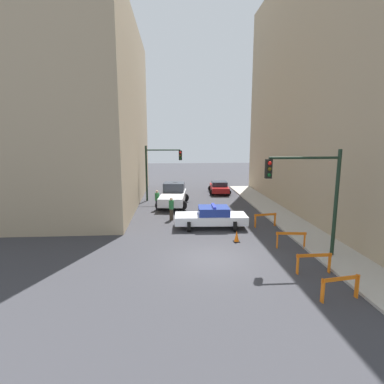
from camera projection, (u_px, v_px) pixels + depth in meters
name	position (u px, v px, depth m)	size (l,w,h in m)	color
ground_plane	(214.00, 258.00, 14.70)	(120.00, 120.00, 0.00)	#38383D
sidewalk_right	(336.00, 254.00, 15.10)	(2.40, 44.00, 0.12)	#B2ADA3
building_corner_left	(57.00, 114.00, 26.29)	(14.00, 20.00, 15.93)	tan
building_right	(383.00, 84.00, 21.75)	(12.00, 28.00, 19.49)	tan
traffic_light_near	(314.00, 187.00, 14.24)	(3.64, 0.35, 5.20)	black
traffic_light_far	(158.00, 165.00, 28.04)	(3.44, 0.35, 5.20)	black
police_car	(211.00, 217.00, 19.76)	(4.77, 2.48, 1.52)	white
white_truck	(173.00, 195.00, 26.50)	(3.00, 5.58, 1.90)	silver
parked_car_near	(219.00, 187.00, 32.43)	(2.46, 4.41, 1.31)	maroon
pedestrian_crossing	(171.00, 208.00, 21.58)	(0.46, 0.46, 1.66)	#382D23
pedestrian_corner	(157.00, 200.00, 24.63)	(0.50, 0.50, 1.66)	black
barrier_front	(340.00, 284.00, 10.79)	(1.59, 0.40, 0.90)	orange
barrier_mid	(314.00, 260.00, 12.96)	(1.60, 0.19, 0.90)	orange
barrier_back	(291.00, 237.00, 15.97)	(1.60, 0.32, 0.90)	orange
barrier_corner	(265.00, 218.00, 19.95)	(1.58, 0.42, 0.90)	orange
traffic_cone	(237.00, 237.00, 17.03)	(0.36, 0.36, 0.66)	black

